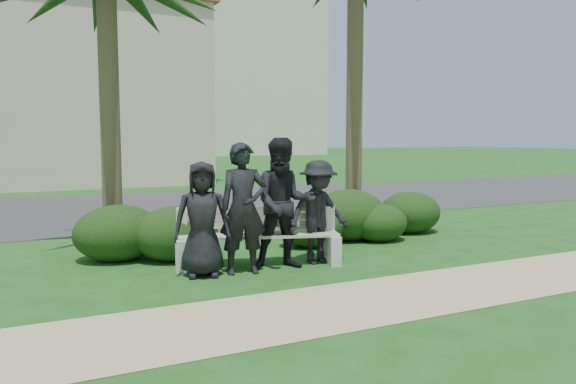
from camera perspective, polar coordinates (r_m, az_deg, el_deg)
name	(u,v)px	position (r m, az deg, el deg)	size (l,w,h in m)	color
ground	(338,263)	(8.40, 5.12, -7.19)	(160.00, 160.00, 0.00)	#164914
footpath	(418,293)	(6.98, 13.03, -9.96)	(30.00, 1.60, 0.01)	tan
asphalt_street	(185,205)	(15.68, -10.42, -1.31)	(160.00, 8.00, 0.01)	#2D2D30
stucco_bldg_right	(93,94)	(25.25, -19.23, 9.37)	(8.40, 8.40, 7.30)	beige
hotel_tower	(186,33)	(65.64, -10.34, 15.60)	(26.00, 18.00, 37.30)	beige
park_bench	(257,240)	(8.16, -3.13, -4.89)	(2.49, 1.22, 0.82)	#A89D8D
man_a	(202,219)	(7.54, -8.71, -2.74)	(0.75, 0.49, 1.54)	black
man_b	(243,208)	(7.62, -4.57, -1.68)	(0.65, 0.43, 1.79)	black
man_c	(284,203)	(7.90, -0.42, -1.16)	(0.90, 0.70, 1.85)	black
man_d	(318,212)	(8.24, 3.08, -2.04)	(0.98, 0.56, 1.52)	black
hedge_a	(118,231)	(8.89, -16.89, -3.85)	(1.33, 1.10, 0.87)	black
hedge_b	(176,232)	(8.69, -11.29, -4.01)	(1.30, 1.07, 0.85)	black
hedge_c	(311,225)	(9.57, 2.40, -3.36)	(1.13, 0.93, 0.74)	black
hedge_d	(348,213)	(10.26, 6.13, -2.18)	(1.45, 1.20, 0.95)	black
hedge_e	(379,222)	(10.20, 9.23, -3.00)	(1.06, 0.87, 0.69)	black
hedge_f	(410,211)	(11.22, 12.26, -1.93)	(1.27, 1.05, 0.83)	black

